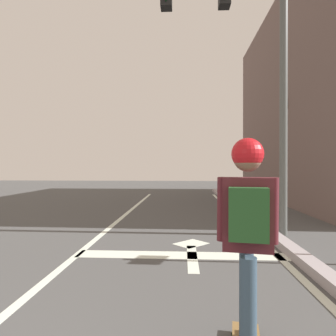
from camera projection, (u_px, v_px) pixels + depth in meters
The scene contains 9 objects.
lane_line_center at pixel (86, 247), 5.23m from camera, with size 0.12×20.00×0.01m, color silver.
lane_line_curbside at pixel (272, 250), 5.06m from camera, with size 0.12×20.00×0.01m, color silver.
stop_bar at pixel (182, 255), 4.78m from camera, with size 3.38×0.40×0.01m, color silver.
lane_arrow_stem at pixel (192, 258), 4.65m from camera, with size 0.16×1.40×0.01m, color silver.
lane_arrow_head at pixel (191, 244), 5.50m from camera, with size 0.56×0.44×0.01m, color silver.
curb_strip at pixel (287, 247), 5.05m from camera, with size 0.24×24.00×0.14m, color #9E9598.
skater at pixel (248, 219), 2.12m from camera, with size 0.43×0.60×1.56m.
traffic_signal_mast at pixel (241, 42), 6.19m from camera, with size 3.73×0.34×5.86m.
roadside_tree at pixel (294, 158), 10.62m from camera, with size 1.10×1.11×4.01m.
Camera 1 is at (1.62, 0.86, 1.44)m, focal length 31.78 mm.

